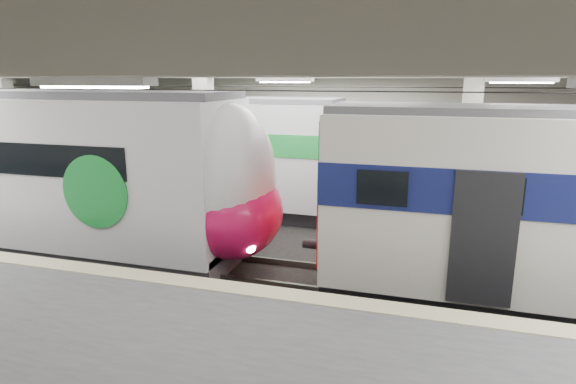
% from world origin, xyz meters
% --- Properties ---
extents(station_hall, '(36.00, 24.00, 5.75)m').
position_xyz_m(station_hall, '(0.00, -1.74, 3.24)').
color(station_hall, black).
rests_on(station_hall, ground).
extents(modern_emu, '(14.59, 3.01, 4.67)m').
position_xyz_m(modern_emu, '(-6.18, -0.00, 2.29)').
color(modern_emu, silver).
rests_on(modern_emu, ground).
extents(far_train, '(13.51, 3.06, 4.31)m').
position_xyz_m(far_train, '(-5.78, 5.50, 2.23)').
color(far_train, silver).
rests_on(far_train, ground).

